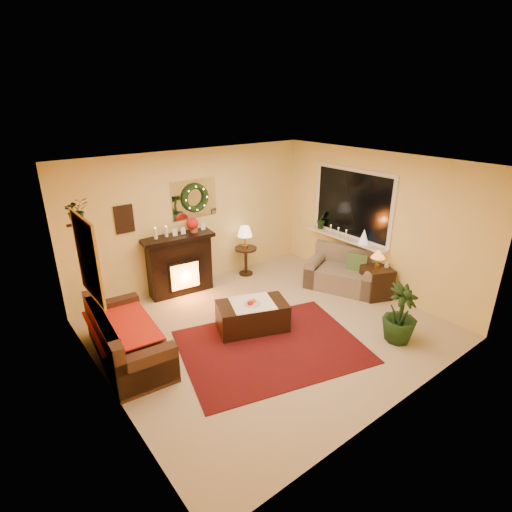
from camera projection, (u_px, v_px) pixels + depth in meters
floor at (269, 329)px, 6.41m from camera, size 5.00×5.00×0.00m
ceiling at (272, 165)px, 5.44m from camera, size 5.00×5.00×0.00m
wall_back at (195, 219)px, 7.57m from camera, size 5.00×5.00×0.00m
wall_front at (404, 315)px, 4.27m from camera, size 5.00×5.00×0.00m
wall_left at (100, 303)px, 4.51m from camera, size 4.50×4.50×0.00m
wall_right at (375, 223)px, 7.34m from camera, size 4.50×4.50×0.00m
area_rug at (271, 346)px, 5.95m from camera, size 3.01×2.55×0.01m
sofa at (128, 331)px, 5.56m from camera, size 0.94×1.85×0.77m
red_throw at (122, 325)px, 5.66m from camera, size 0.83×1.34×0.02m
fireplace at (179, 265)px, 7.42m from camera, size 1.20×0.50×1.06m
poinsettia at (192, 224)px, 7.31m from camera, size 0.22×0.22×0.22m
mantel_candle_a at (156, 234)px, 6.91m from camera, size 0.06×0.06×0.19m
mantel_candle_b at (166, 232)px, 7.00m from camera, size 0.06×0.06×0.18m
mantel_mirror at (194, 199)px, 7.41m from camera, size 0.92×0.02×0.72m
wreath at (195, 198)px, 7.37m from camera, size 0.55×0.11×0.55m
wall_art at (124, 219)px, 6.70m from camera, size 0.32×0.03×0.48m
gold_mirror at (88, 258)px, 4.57m from camera, size 0.03×0.84×1.00m
hanging_plant at (79, 222)px, 5.12m from camera, size 0.33×0.28×0.36m
loveseat at (343, 268)px, 7.63m from camera, size 1.25×1.53×0.77m
window_frame at (352, 204)px, 7.64m from camera, size 0.03×1.86×1.36m
window_glass at (352, 204)px, 7.63m from camera, size 0.02×1.70×1.22m
window_sill at (346, 238)px, 7.83m from camera, size 0.22×1.86×0.04m
mini_tree at (364, 237)px, 7.42m from camera, size 0.19×0.19×0.29m
sill_plant at (322, 219)px, 8.29m from camera, size 0.27×0.22×0.49m
side_table_round at (246, 260)px, 8.25m from camera, size 0.50×0.50×0.59m
lamp_cream at (245, 234)px, 8.06m from camera, size 0.30×0.30×0.46m
end_table_square at (376, 283)px, 7.33m from camera, size 0.62×0.62×0.58m
lamp_tiffany at (378, 259)px, 7.18m from camera, size 0.26×0.26×0.38m
coffee_table at (252, 317)px, 6.34m from camera, size 1.23×0.95×0.46m
fruit_bowl at (252, 305)px, 6.22m from camera, size 0.26×0.26×0.06m
floor_palm at (400, 314)px, 5.95m from camera, size 1.58×1.58×2.73m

